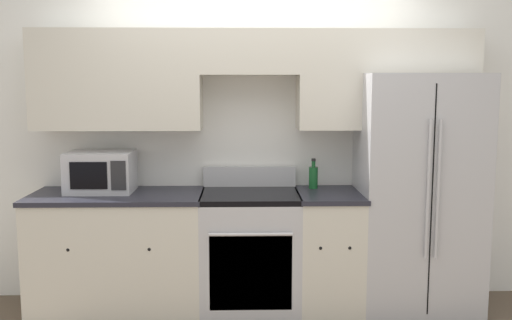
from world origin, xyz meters
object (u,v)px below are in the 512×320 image
at_px(microwave, 101,172).
at_px(bottle, 313,177).
at_px(oven_range, 250,251).
at_px(refrigerator, 417,192).

bearing_deg(microwave, bottle, 3.60).
distance_m(oven_range, bottle, 0.76).
xyz_separation_m(oven_range, bottle, (0.50, 0.18, 0.54)).
bearing_deg(bottle, oven_range, -159.71).
height_order(refrigerator, bottle, refrigerator).
distance_m(refrigerator, microwave, 2.41).
distance_m(oven_range, refrigerator, 1.35).
relative_size(refrigerator, bottle, 7.64).
bearing_deg(refrigerator, bottle, 169.21).
xyz_separation_m(oven_range, microwave, (-1.13, 0.08, 0.60)).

